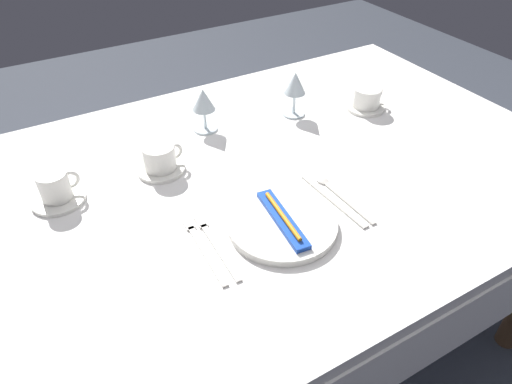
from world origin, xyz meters
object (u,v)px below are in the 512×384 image
Objects in this scene: fork_outer at (215,244)px; wine_glass_centre at (204,103)px; spoon_soup at (337,193)px; coffee_cup_right at (367,97)px; dinner_plate at (282,224)px; wine_glass_left at (295,86)px; dinner_knife at (334,201)px; fork_inner at (202,247)px; coffee_cup_left at (55,185)px; toothbrush_package at (282,219)px; coffee_cup_far at (160,157)px.

wine_glass_centre is (0.19, 0.46, 0.09)m from fork_outer.
spoon_soup is (0.34, 0.01, 0.00)m from fork_outer.
wine_glass_centre is (-0.50, 0.14, 0.05)m from coffee_cup_right.
wine_glass_left reaches higher than dinner_plate.
coffee_cup_right is at bearing 41.29° from dinner_knife.
coffee_cup_right is at bearing 32.64° from dinner_plate.
coffee_cup_left is (-0.23, 0.32, 0.04)m from fork_inner.
dinner_knife is 0.50m from coffee_cup_right.
toothbrush_package reaches higher than fork_outer.
dinner_knife is at bearing -138.71° from coffee_cup_right.
fork_outer is 0.34m from spoon_soup.
dinner_knife is at bearing -74.89° from wine_glass_centre.
dinner_plate is at bearing -9.23° from fork_inner.
fork_outer is 0.03m from fork_inner.
fork_inner is 2.32× the size of coffee_cup_left.
fork_outer is at bearing -139.60° from wine_glass_left.
coffee_cup_far reaches higher than toothbrush_package.
wine_glass_left is (0.50, 0.40, 0.10)m from fork_inner.
fork_inner is (-0.19, 0.03, -0.02)m from toothbrush_package.
wine_glass_centre is at bearing 15.67° from coffee_cup_left.
wine_glass_centre is (0.03, 0.48, 0.08)m from dinner_plate.
toothbrush_package is 0.38m from coffee_cup_far.
toothbrush_package is 1.50× the size of wine_glass_left.
coffee_cup_left is 0.69× the size of wine_glass_left.
coffee_cup_left is at bearing 125.91° from fork_inner.
fork_outer is 1.68× the size of wine_glass_centre.
wine_glass_centre is 0.93× the size of wine_glass_left.
fork_inner is at bearing -54.09° from coffee_cup_left.
fork_outer is 2.06× the size of coffee_cup_far.
dinner_plate is 1.78× the size of wine_glass_left.
coffee_cup_far is (-0.69, 0.00, 0.00)m from coffee_cup_right.
dinner_knife is 1.78× the size of wine_glass_centre.
coffee_cup_right reaches higher than dinner_plate.
dinner_plate is 2.57× the size of coffee_cup_left.
wine_glass_left is at bearing 71.89° from spoon_soup.
wine_glass_centre reaches higher than toothbrush_package.
wine_glass_left is (0.31, 0.43, 0.07)m from toothbrush_package.
coffee_cup_left is 0.26m from coffee_cup_far.
wine_glass_left is at bearing -11.04° from wine_glass_centre.
coffee_cup_left is at bearing 178.66° from coffee_cup_far.
fork_inner is 0.79m from coffee_cup_right.
toothbrush_package is 0.94× the size of fork_inner.
coffee_cup_far is (0.26, -0.01, -0.00)m from coffee_cup_left.
dinner_plate is 0.19m from spoon_soup.
fork_outer is at bearing -155.38° from coffee_cup_right.
toothbrush_package is 1.98× the size of coffee_cup_far.
coffee_cup_far reaches higher than fork_inner.
dinner_plate is at bearing -126.30° from wine_glass_left.
fork_outer is 2.04× the size of coffee_cup_right.
fork_outer is at bearing -112.68° from wine_glass_centre.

